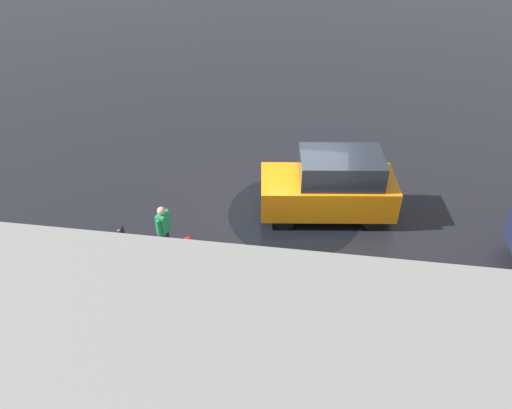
# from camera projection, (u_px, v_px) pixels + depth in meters

# --- Properties ---
(ground_plane) EXTENTS (60.00, 60.00, 0.00)m
(ground_plane) POSITION_uv_depth(u_px,v_px,m) (301.00, 217.00, 15.02)
(ground_plane) COLOR black
(kerb_strip) EXTENTS (24.00, 3.20, 0.04)m
(kerb_strip) POSITION_uv_depth(u_px,v_px,m) (289.00, 328.00, 11.72)
(kerb_strip) COLOR gray
(kerb_strip) RESTS_ON ground
(moving_hatchback) EXTENTS (4.09, 2.18, 2.06)m
(moving_hatchback) POSITION_uv_depth(u_px,v_px,m) (331.00, 186.00, 14.55)
(moving_hatchback) COLOR orange
(moving_hatchback) RESTS_ON ground
(fire_hydrant) EXTENTS (0.42, 0.31, 0.80)m
(fire_hydrant) POSITION_uv_depth(u_px,v_px,m) (188.00, 249.00, 13.33)
(fire_hydrant) COLOR red
(fire_hydrant) RESTS_ON ground
(pedestrian) EXTENTS (0.31, 0.56, 1.62)m
(pedestrian) POSITION_uv_depth(u_px,v_px,m) (164.00, 227.00, 13.17)
(pedestrian) COLOR #1E8C4C
(pedestrian) RESTS_ON ground
(metal_railing) EXTENTS (7.02, 0.04, 1.05)m
(metal_railing) POSITION_uv_depth(u_px,v_px,m) (337.00, 384.00, 9.80)
(metal_railing) COLOR #B7BABF
(metal_railing) RESTS_ON ground
(sign_post) EXTENTS (0.07, 0.44, 2.40)m
(sign_post) POSITION_uv_depth(u_px,v_px,m) (125.00, 258.00, 11.37)
(sign_post) COLOR #4C4C51
(sign_post) RESTS_ON ground
(puddle_patch) EXTENTS (4.01, 4.01, 0.01)m
(puddle_patch) POSITION_uv_depth(u_px,v_px,m) (294.00, 213.00, 15.17)
(puddle_patch) COLOR black
(puddle_patch) RESTS_ON ground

